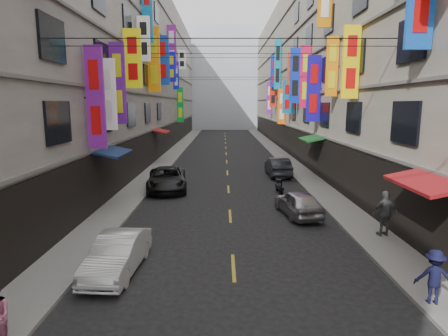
{
  "coord_description": "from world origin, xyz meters",
  "views": [
    {
      "loc": [
        -0.36,
        5.94,
        5.52
      ],
      "look_at": [
        -0.33,
        14.35,
        4.08
      ],
      "focal_mm": 30.0,
      "sensor_mm": 36.0,
      "label": 1
    }
  ],
  "objects_px": {
    "car_left_far": "(167,179)",
    "pedestrian_rnear": "(434,277)",
    "scooter_far_right": "(279,186)",
    "car_right_mid": "(298,203)",
    "car_left_mid": "(118,254)",
    "pedestrian_rfar": "(385,213)",
    "car_right_far": "(278,167)"
  },
  "relations": [
    {
      "from": "car_right_mid",
      "to": "pedestrian_rnear",
      "type": "xyz_separation_m",
      "value": [
        2.0,
        -8.58,
        0.23
      ]
    },
    {
      "from": "car_left_far",
      "to": "car_right_far",
      "type": "xyz_separation_m",
      "value": [
        7.92,
        4.84,
        -0.01
      ]
    },
    {
      "from": "car_left_far",
      "to": "car_right_mid",
      "type": "bearing_deg",
      "value": -44.82
    },
    {
      "from": "car_left_far",
      "to": "pedestrian_rfar",
      "type": "distance_m",
      "value": 13.68
    },
    {
      "from": "car_left_far",
      "to": "car_right_mid",
      "type": "distance_m",
      "value": 9.36
    },
    {
      "from": "scooter_far_right",
      "to": "car_right_far",
      "type": "relative_size",
      "value": 0.41
    },
    {
      "from": "car_left_far",
      "to": "car_right_far",
      "type": "relative_size",
      "value": 1.2
    },
    {
      "from": "car_right_far",
      "to": "pedestrian_rnear",
      "type": "bearing_deg",
      "value": 92.61
    },
    {
      "from": "pedestrian_rnear",
      "to": "car_left_far",
      "type": "bearing_deg",
      "value": -43.6
    },
    {
      "from": "scooter_far_right",
      "to": "pedestrian_rfar",
      "type": "distance_m",
      "value": 8.68
    },
    {
      "from": "car_left_far",
      "to": "car_right_mid",
      "type": "height_order",
      "value": "car_left_far"
    },
    {
      "from": "car_left_far",
      "to": "pedestrian_rnear",
      "type": "distance_m",
      "value": 17.12
    },
    {
      "from": "car_left_far",
      "to": "pedestrian_rnear",
      "type": "xyz_separation_m",
      "value": [
        9.4,
        -14.31,
        0.15
      ]
    },
    {
      "from": "car_left_far",
      "to": "car_left_mid",
      "type": "bearing_deg",
      "value": -96.41
    },
    {
      "from": "pedestrian_rnear",
      "to": "pedestrian_rfar",
      "type": "xyz_separation_m",
      "value": [
        0.93,
        5.35,
        0.19
      ]
    },
    {
      "from": "car_left_mid",
      "to": "car_right_far",
      "type": "xyz_separation_m",
      "value": [
        7.77,
        16.95,
        0.09
      ]
    },
    {
      "from": "pedestrian_rfar",
      "to": "car_right_far",
      "type": "bearing_deg",
      "value": -89.45
    },
    {
      "from": "car_left_far",
      "to": "car_right_mid",
      "type": "xyz_separation_m",
      "value": [
        7.4,
        -5.72,
        -0.09
      ]
    },
    {
      "from": "car_right_mid",
      "to": "car_left_mid",
      "type": "bearing_deg",
      "value": 32.18
    },
    {
      "from": "pedestrian_rnear",
      "to": "car_right_mid",
      "type": "bearing_deg",
      "value": -63.78
    },
    {
      "from": "scooter_far_right",
      "to": "car_right_mid",
      "type": "distance_m",
      "value": 4.84
    },
    {
      "from": "car_left_far",
      "to": "pedestrian_rnear",
      "type": "bearing_deg",
      "value": -63.79
    },
    {
      "from": "scooter_far_right",
      "to": "pedestrian_rnear",
      "type": "height_order",
      "value": "pedestrian_rnear"
    },
    {
      "from": "car_left_mid",
      "to": "car_right_far",
      "type": "distance_m",
      "value": 18.64
    },
    {
      "from": "scooter_far_right",
      "to": "car_left_far",
      "type": "height_order",
      "value": "car_left_far"
    },
    {
      "from": "car_left_mid",
      "to": "pedestrian_rfar",
      "type": "relative_size",
      "value": 2.02
    },
    {
      "from": "scooter_far_right",
      "to": "car_left_far",
      "type": "bearing_deg",
      "value": -10.16
    },
    {
      "from": "car_right_mid",
      "to": "pedestrian_rnear",
      "type": "relative_size",
      "value": 2.5
    },
    {
      "from": "car_left_mid",
      "to": "car_left_far",
      "type": "distance_m",
      "value": 12.11
    },
    {
      "from": "scooter_far_right",
      "to": "car_left_mid",
      "type": "height_order",
      "value": "car_left_mid"
    },
    {
      "from": "pedestrian_rnear",
      "to": "car_left_mid",
      "type": "bearing_deg",
      "value": -0.28
    },
    {
      "from": "car_left_far",
      "to": "car_right_far",
      "type": "height_order",
      "value": "car_left_far"
    }
  ]
}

